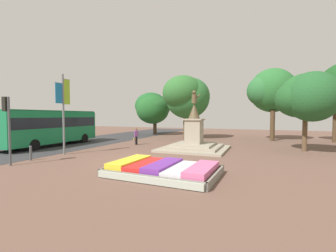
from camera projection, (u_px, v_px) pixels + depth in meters
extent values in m
plane|color=brown|center=(140.00, 161.00, 13.69)|extent=(71.84, 71.84, 0.00)
cube|color=#333335|center=(25.00, 151.00, 17.66)|extent=(7.51, 62.86, 0.01)
cube|color=#38281C|center=(163.00, 171.00, 10.55)|extent=(4.96, 3.13, 0.31)
cube|color=gray|center=(147.00, 179.00, 9.15)|extent=(5.07, 0.26, 0.35)
cube|color=gray|center=(176.00, 164.00, 11.95)|extent=(5.07, 0.26, 0.35)
cube|color=gray|center=(120.00, 166.00, 11.57)|extent=(0.20, 3.17, 0.35)
cube|color=gray|center=(216.00, 177.00, 9.53)|extent=(0.20, 3.17, 0.35)
cube|color=yellow|center=(130.00, 162.00, 11.30)|extent=(1.02, 2.80, 0.27)
cube|color=red|center=(146.00, 164.00, 10.92)|extent=(1.02, 2.80, 0.19)
cube|color=#72339E|center=(163.00, 165.00, 10.54)|extent=(1.02, 2.80, 0.25)
cube|color=white|center=(182.00, 168.00, 10.16)|extent=(1.02, 2.80, 0.15)
cube|color=#D86699|center=(202.00, 169.00, 9.77)|extent=(1.02, 2.80, 0.27)
cube|color=#B2BCAD|center=(146.00, 180.00, 9.10)|extent=(4.82, 0.35, 0.27)
cube|color=#9D937F|center=(194.00, 149.00, 18.31)|extent=(5.22, 5.22, 0.17)
cube|color=gray|center=(194.00, 146.00, 18.31)|extent=(4.17, 4.17, 0.17)
cube|color=#A09682|center=(194.00, 144.00, 18.30)|extent=(3.12, 3.12, 0.17)
cube|color=#9E937F|center=(194.00, 132.00, 18.25)|extent=(1.26, 1.26, 1.89)
cube|color=#9E937F|center=(194.00, 119.00, 18.20)|extent=(1.49, 1.49, 0.12)
cone|color=brown|center=(194.00, 111.00, 18.17)|extent=(0.95, 0.95, 1.24)
cylinder|color=brown|center=(194.00, 99.00, 18.13)|extent=(0.40, 0.40, 0.72)
sphere|color=brown|center=(194.00, 92.00, 18.10)|extent=(0.32, 0.32, 0.32)
cylinder|color=brown|center=(197.00, 97.00, 18.15)|extent=(0.53, 0.36, 0.54)
cylinder|color=#4C5156|center=(9.00, 131.00, 12.36)|extent=(0.12, 0.12, 3.80)
cube|color=black|center=(6.00, 104.00, 12.34)|extent=(0.27, 0.31, 0.80)
cylinder|color=red|center=(4.00, 99.00, 12.36)|extent=(0.05, 0.14, 0.14)
cylinder|color=#543E08|center=(4.00, 104.00, 12.38)|extent=(0.05, 0.14, 0.14)
cylinder|color=#0D4211|center=(4.00, 109.00, 12.39)|extent=(0.05, 0.14, 0.14)
cylinder|color=slate|center=(63.00, 115.00, 15.89)|extent=(0.14, 0.14, 5.70)
cube|color=#8CBF2D|center=(67.00, 92.00, 16.10)|extent=(0.07, 0.49, 1.79)
cylinder|color=slate|center=(67.00, 79.00, 16.06)|extent=(0.09, 0.63, 0.03)
cube|color=#1972B2|center=(59.00, 93.00, 15.53)|extent=(0.07, 0.53, 1.41)
cylinder|color=slate|center=(59.00, 83.00, 15.50)|extent=(0.09, 0.67, 0.03)
cube|color=#197A47|center=(50.00, 127.00, 20.54)|extent=(2.89, 9.61, 2.78)
cube|color=black|center=(50.00, 122.00, 20.52)|extent=(2.89, 9.32, 0.89)
cube|color=#146139|center=(50.00, 111.00, 20.47)|extent=(2.83, 9.41, 0.10)
cylinder|color=black|center=(67.00, 137.00, 23.89)|extent=(0.32, 0.91, 0.90)
cylinder|color=black|center=(84.00, 138.00, 23.10)|extent=(0.32, 0.91, 0.90)
cylinder|color=black|center=(14.00, 144.00, 18.53)|extent=(0.32, 0.91, 0.90)
cylinder|color=black|center=(34.00, 145.00, 17.75)|extent=(0.32, 0.91, 0.90)
cylinder|color=black|center=(137.00, 140.00, 21.42)|extent=(0.13, 0.13, 0.80)
cylinder|color=black|center=(136.00, 141.00, 21.26)|extent=(0.13, 0.13, 0.80)
cube|color=#8C4C99|center=(136.00, 133.00, 21.31)|extent=(0.24, 0.39, 0.56)
cylinder|color=#8C4C99|center=(138.00, 134.00, 21.53)|extent=(0.09, 0.09, 0.54)
cylinder|color=#8C4C99|center=(135.00, 134.00, 21.10)|extent=(0.09, 0.09, 0.54)
sphere|color=brown|center=(136.00, 129.00, 21.29)|extent=(0.21, 0.21, 0.21)
cube|color=olive|center=(135.00, 139.00, 21.06)|extent=(0.13, 0.29, 0.22)
cylinder|color=#4C5156|center=(31.00, 154.00, 13.88)|extent=(0.14, 0.14, 0.79)
sphere|color=#4C5156|center=(31.00, 147.00, 13.86)|extent=(0.15, 0.15, 0.15)
cylinder|color=brown|center=(305.00, 135.00, 17.46)|extent=(0.35, 0.35, 2.48)
ellipsoid|color=#225827|center=(299.00, 99.00, 17.32)|extent=(3.51, 3.83, 2.91)
ellipsoid|color=#245D29|center=(307.00, 94.00, 16.94)|extent=(3.83, 3.43, 3.20)
ellipsoid|color=#23592A|center=(313.00, 97.00, 16.49)|extent=(3.78, 3.88, 3.68)
cylinder|color=#4C3823|center=(155.00, 127.00, 33.16)|extent=(0.52, 0.52, 2.14)
ellipsoid|color=#205C28|center=(151.00, 106.00, 33.23)|extent=(4.73, 4.84, 3.93)
ellipsoid|color=#245B27|center=(156.00, 108.00, 32.07)|extent=(3.88, 4.23, 3.16)
ellipsoid|color=#225C26|center=(153.00, 110.00, 32.06)|extent=(4.82, 4.12, 4.08)
cylinder|color=#4C3823|center=(272.00, 125.00, 24.75)|extent=(0.50, 0.50, 3.38)
ellipsoid|color=#2A6B30|center=(273.00, 90.00, 25.45)|extent=(5.04, 4.82, 4.94)
ellipsoid|color=#2D6C36|center=(265.00, 91.00, 25.28)|extent=(4.01, 3.53, 3.64)
cylinder|color=brown|center=(185.00, 125.00, 27.35)|extent=(0.36, 0.36, 3.20)
ellipsoid|color=#2F6E33|center=(187.00, 98.00, 27.18)|extent=(5.31, 5.03, 4.95)
ellipsoid|color=#306B2F|center=(183.00, 93.00, 26.83)|extent=(4.84, 5.25, 4.15)
ellipsoid|color=#2B6934|center=(190.00, 97.00, 27.47)|extent=(4.72, 4.72, 4.64)
cylinder|color=#4C3823|center=(335.00, 127.00, 23.20)|extent=(0.50, 0.50, 3.26)
ellipsoid|color=#1B4920|center=(332.00, 89.00, 23.55)|extent=(3.93, 3.47, 3.70)
ellipsoid|color=#154F23|center=(329.00, 90.00, 24.16)|extent=(4.39, 3.76, 3.33)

